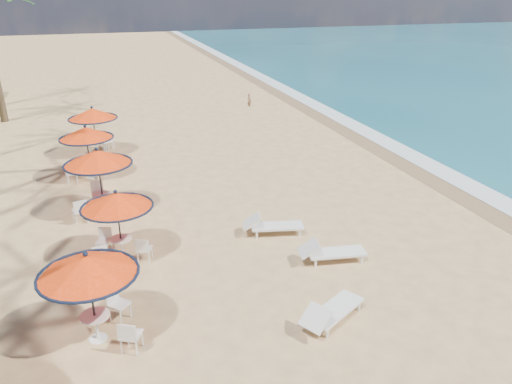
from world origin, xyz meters
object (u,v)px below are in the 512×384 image
at_px(station_3, 86,139).
at_px(station_0, 92,273).
at_px(station_2, 97,164).
at_px(lounger_far, 271,225).
at_px(lounger_near, 331,312).
at_px(station_1, 116,209).
at_px(station_4, 94,119).
at_px(lounger_mid, 330,251).

bearing_deg(station_3, station_0, -89.67).
relative_size(station_2, lounger_far, 1.19).
bearing_deg(lounger_near, station_1, 104.12).
height_order(station_4, lounger_mid, station_4).
xyz_separation_m(station_0, lounger_near, (5.35, -1.11, -1.45)).
height_order(station_1, lounger_far, station_1).
distance_m(station_2, station_4, 7.07).
bearing_deg(station_2, station_3, 95.26).
relative_size(lounger_near, lounger_far, 0.97).
distance_m(station_1, lounger_far, 4.99).
xyz_separation_m(station_0, lounger_far, (5.54, 3.76, -1.45)).
xyz_separation_m(station_3, lounger_near, (5.42, -12.12, -1.37)).
distance_m(station_2, station_3, 3.84).
bearing_deg(lounger_mid, lounger_near, -106.30).
height_order(station_0, station_4, station_4).
height_order(station_2, lounger_near, station_2).
xyz_separation_m(lounger_mid, lounger_far, (-1.08, 2.20, -0.00)).
relative_size(station_0, station_1, 1.06).
xyz_separation_m(lounger_near, lounger_far, (0.18, 4.87, 0.00)).
bearing_deg(lounger_mid, station_4, 125.27).
bearing_deg(station_0, station_1, 78.96).
xyz_separation_m(station_2, lounger_mid, (6.33, -5.63, -1.55)).
bearing_deg(station_3, lounger_near, -65.92).
xyz_separation_m(station_1, station_4, (-0.40, 10.58, 0.13)).
height_order(station_0, station_2, station_2).
height_order(station_3, lounger_near, station_3).
bearing_deg(station_1, station_4, 92.14).
height_order(station_2, lounger_far, station_2).
relative_size(station_4, lounger_mid, 1.16).
xyz_separation_m(station_3, station_4, (0.39, 3.25, 0.05)).
xyz_separation_m(station_2, station_3, (-0.35, 3.82, -0.19)).
distance_m(station_0, station_3, 11.02).
bearing_deg(station_1, station_3, 96.09).
relative_size(station_0, lounger_far, 1.12).
bearing_deg(lounger_mid, station_0, -157.78).
bearing_deg(station_2, lounger_far, -33.17).
bearing_deg(lounger_far, lounger_near, -79.51).
height_order(station_2, lounger_mid, station_2).
xyz_separation_m(station_0, lounger_mid, (6.61, 1.56, -1.45)).
height_order(station_0, lounger_far, station_0).
xyz_separation_m(lounger_near, lounger_mid, (1.26, 2.67, 0.00)).
distance_m(station_4, lounger_mid, 14.24).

